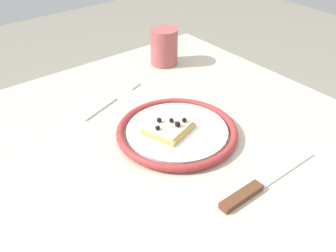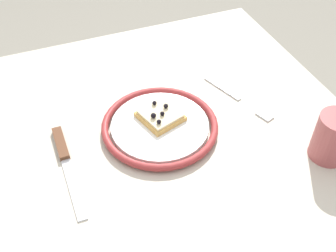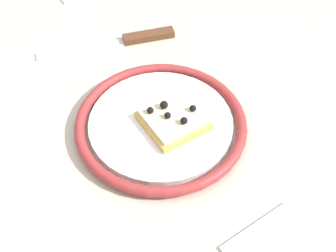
{
  "view_description": "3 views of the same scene",
  "coord_description": "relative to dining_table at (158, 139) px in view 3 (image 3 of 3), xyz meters",
  "views": [
    {
      "loc": [
        0.43,
        -0.4,
        1.17
      ],
      "look_at": [
        -0.06,
        -0.01,
        0.73
      ],
      "focal_mm": 40.71,
      "sensor_mm": 36.0,
      "label": 1
    },
    {
      "loc": [
        0.16,
        0.59,
        1.32
      ],
      "look_at": [
        -0.06,
        0.03,
        0.73
      ],
      "focal_mm": 43.63,
      "sensor_mm": 36.0,
      "label": 2
    },
    {
      "loc": [
        -0.48,
        0.11,
        1.22
      ],
      "look_at": [
        -0.07,
        0.0,
        0.72
      ],
      "focal_mm": 49.28,
      "sensor_mm": 36.0,
      "label": 3
    }
  ],
  "objects": [
    {
      "name": "knife",
      "position": [
        0.15,
        0.01,
        0.09
      ],
      "size": [
        0.02,
        0.24,
        0.01
      ],
      "color": "silver",
      "rests_on": "dining_table"
    },
    {
      "name": "pizza_slice_near",
      "position": [
        -0.06,
        -0.01,
        0.11
      ],
      "size": [
        0.1,
        0.1,
        0.03
      ],
      "color": "tan",
      "rests_on": "plate"
    },
    {
      "name": "plate",
      "position": [
        -0.05,
        0.01,
        0.1
      ],
      "size": [
        0.25,
        0.25,
        0.02
      ],
      "color": "white",
      "rests_on": "dining_table"
    },
    {
      "name": "fork",
      "position": [
        -0.26,
        -0.02,
        0.09
      ],
      "size": [
        0.08,
        0.19,
        0.0
      ],
      "color": "silver",
      "rests_on": "dining_table"
    },
    {
      "name": "dining_table",
      "position": [
        0.0,
        0.0,
        0.0
      ],
      "size": [
        0.95,
        0.8,
        0.7
      ],
      "color": "#BCB29E",
      "rests_on": "ground_plane"
    }
  ]
}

